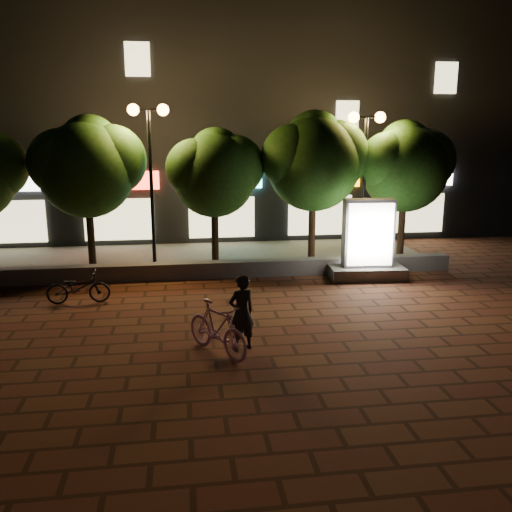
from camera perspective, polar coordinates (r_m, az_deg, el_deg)
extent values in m
plane|color=#502C19|center=(13.03, -4.93, -6.91)|extent=(80.00, 80.00, 0.00)
cube|color=slate|center=(16.78, -5.70, -1.47)|extent=(16.00, 0.45, 0.50)
cube|color=slate|center=(19.26, -6.00, -0.22)|extent=(16.00, 5.00, 0.08)
cube|color=black|center=(25.25, -6.83, 14.24)|extent=(28.00, 8.00, 10.00)
cube|color=silver|center=(22.20, -24.92, 7.11)|extent=(3.20, 0.12, 0.70)
cube|color=beige|center=(22.38, -24.55, 3.29)|extent=(2.60, 0.10, 1.60)
cube|color=#FF341D|center=(21.39, -14.54, 7.72)|extent=(3.20, 0.12, 0.70)
cube|color=beige|center=(21.57, -14.31, 3.75)|extent=(2.60, 0.10, 1.60)
cube|color=#54ECE9|center=(21.32, -3.69, 8.08)|extent=(3.20, 0.12, 0.70)
cube|color=beige|center=(21.50, -3.64, 4.10)|extent=(2.60, 0.10, 1.60)
cube|color=#FFA105|center=(21.98, 6.87, 8.17)|extent=(3.20, 0.12, 0.70)
cube|color=beige|center=(22.16, 6.76, 4.30)|extent=(2.60, 0.10, 1.60)
cube|color=silver|center=(23.32, 16.51, 8.01)|extent=(3.20, 0.12, 0.70)
cube|color=beige|center=(23.49, 16.28, 4.36)|extent=(2.60, 0.10, 1.60)
cube|color=beige|center=(21.38, -12.42, 19.65)|extent=(0.90, 0.10, 1.20)
cube|color=beige|center=(22.19, 9.62, 14.33)|extent=(0.90, 0.10, 1.20)
cube|color=beige|center=(23.77, 19.45, 17.33)|extent=(0.90, 0.10, 1.20)
cylinder|color=#2F1F12|center=(18.16, -17.07, 2.36)|extent=(0.24, 0.24, 2.34)
sphere|color=#294D16|center=(17.92, -17.50, 8.64)|extent=(3.00, 3.00, 3.00)
sphere|color=#294D16|center=(17.99, -15.08, 9.77)|extent=(2.25, 2.25, 2.25)
sphere|color=#294D16|center=(17.88, -19.79, 9.27)|extent=(2.10, 2.10, 2.10)
sphere|color=#294D16|center=(18.21, -17.17, 11.09)|extent=(1.95, 1.95, 1.95)
cylinder|color=#2F1F12|center=(17.97, -4.36, 2.58)|extent=(0.24, 0.24, 2.21)
sphere|color=#294D16|center=(17.73, -4.46, 8.45)|extent=(2.70, 2.70, 2.70)
sphere|color=#294D16|center=(17.96, -2.34, 9.50)|extent=(2.03, 2.03, 2.02)
sphere|color=#294D16|center=(17.53, -6.45, 9.18)|extent=(1.89, 1.89, 1.89)
sphere|color=#294D16|center=(18.04, -4.25, 10.68)|extent=(1.76, 1.76, 1.76)
cylinder|color=#2F1F12|center=(18.45, 5.93, 3.17)|extent=(0.24, 0.24, 2.43)
sphere|color=#294D16|center=(18.21, 6.09, 9.60)|extent=(3.10, 3.10, 3.10)
sphere|color=#294D16|center=(18.59, 8.32, 10.53)|extent=(2.33, 2.33, 2.33)
sphere|color=#294D16|center=(17.89, 4.02, 10.38)|extent=(2.17, 2.17, 2.17)
sphere|color=#294D16|center=(18.54, 6.19, 12.05)|extent=(2.01, 2.02, 2.02)
cylinder|color=#2F1F12|center=(19.47, 15.13, 3.11)|extent=(0.24, 0.24, 2.29)
sphere|color=#294D16|center=(19.24, 15.47, 8.82)|extent=(2.90, 2.90, 2.90)
sphere|color=#294D16|center=(19.70, 17.26, 9.67)|extent=(2.18, 2.17, 2.17)
sphere|color=#294D16|center=(18.84, 13.85, 9.59)|extent=(2.03, 2.03, 2.03)
sphere|color=#294D16|center=(19.57, 15.47, 11.01)|extent=(1.89, 1.88, 1.88)
cylinder|color=black|center=(17.56, -10.97, 6.74)|extent=(0.12, 0.12, 5.00)
cylinder|color=black|center=(17.47, -11.33, 14.92)|extent=(0.90, 0.08, 0.08)
sphere|color=orange|center=(17.50, -12.85, 14.84)|extent=(0.36, 0.36, 0.36)
sphere|color=orange|center=(17.45, -9.81, 14.98)|extent=(0.36, 0.36, 0.36)
cylinder|color=black|center=(18.57, 11.30, 6.75)|extent=(0.12, 0.12, 4.80)
cylinder|color=black|center=(18.47, 11.64, 14.17)|extent=(0.90, 0.08, 0.08)
sphere|color=orange|center=(18.33, 10.27, 14.23)|extent=(0.36, 0.36, 0.36)
sphere|color=orange|center=(18.63, 12.99, 14.09)|extent=(0.36, 0.36, 0.36)
cube|color=slate|center=(17.00, 11.57, -1.69)|extent=(2.34, 1.28, 0.38)
cube|color=#4C4C51|center=(16.74, 11.76, 2.38)|extent=(1.54, 0.62, 2.08)
cube|color=white|center=(16.48, 12.02, 2.21)|extent=(1.37, 0.13, 1.89)
cube|color=white|center=(17.00, 11.51, 2.56)|extent=(1.37, 0.13, 1.89)
imported|color=#B979A9|center=(11.03, -4.13, -7.64)|extent=(1.46, 1.80, 1.10)
imported|color=black|center=(11.12, -1.53, -5.99)|extent=(0.70, 0.60, 1.62)
imported|color=black|center=(14.95, -18.28, -3.18)|extent=(1.64, 0.61, 0.86)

